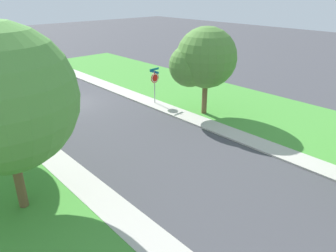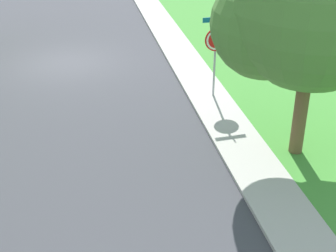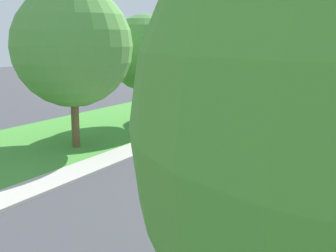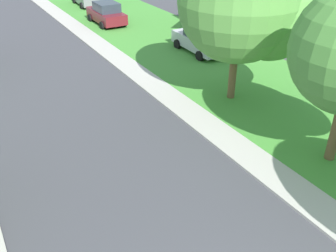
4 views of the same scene
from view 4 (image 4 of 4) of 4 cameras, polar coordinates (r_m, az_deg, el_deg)
sidewalk_east at (r=18.63m, az=0.39°, el=4.27°), size 1.40×56.00×0.10m
lawn_east at (r=21.20m, az=11.49°, el=6.92°), size 8.00×56.00×0.08m
car_silver_kerbside_mid at (r=24.76m, az=4.98°, el=12.82°), size 2.09×4.33×1.76m
car_maroon_far_down_street at (r=31.66m, az=-9.25°, el=16.36°), size 2.05×4.30×1.76m
tree_sidewalk_near at (r=17.52m, az=11.88°, el=17.29°), size 5.79×5.38×7.33m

